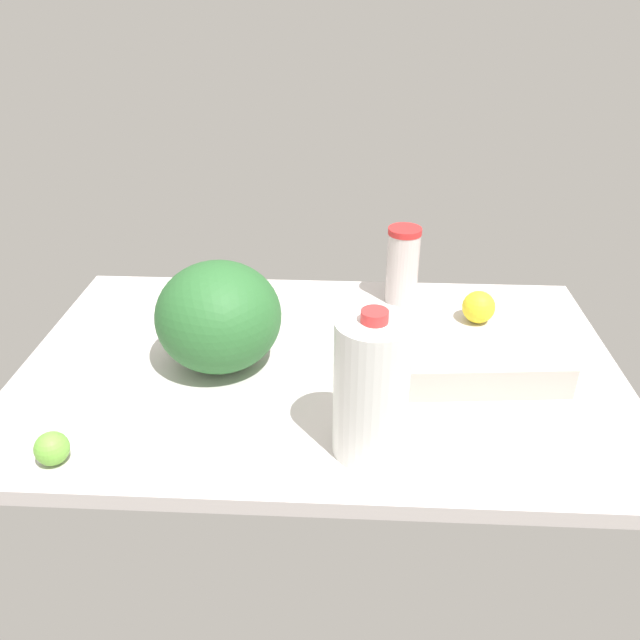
# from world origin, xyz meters

# --- Properties ---
(countertop) EXTENTS (1.20, 0.76, 0.03)m
(countertop) POSITION_xyz_m (0.00, 0.00, 0.01)
(countertop) COLOR silver
(countertop) RESTS_ON ground
(tumbler_cup) EXTENTS (0.08, 0.08, 0.18)m
(tumbler_cup) POSITION_xyz_m (0.18, 0.28, 0.12)
(tumbler_cup) COLOR beige
(tumbler_cup) RESTS_ON countertop
(egg_carton) EXTENTS (0.34, 0.13, 0.06)m
(egg_carton) POSITION_xyz_m (0.31, -0.06, 0.06)
(egg_carton) COLOR beige
(egg_carton) RESTS_ON countertop
(watermelon) EXTENTS (0.24, 0.24, 0.22)m
(watermelon) POSITION_xyz_m (-0.20, -0.01, 0.14)
(watermelon) COLOR #2C6730
(watermelon) RESTS_ON countertop
(milk_jug) EXTENTS (0.12, 0.12, 0.26)m
(milk_jug) POSITION_xyz_m (0.09, -0.25, 0.15)
(milk_jug) COLOR white
(milk_jug) RESTS_ON countertop
(lemon_beside_bowl) EXTENTS (0.07, 0.07, 0.07)m
(lemon_beside_bowl) POSITION_xyz_m (0.35, 0.19, 0.07)
(lemon_beside_bowl) COLOR yellow
(lemon_beside_bowl) RESTS_ON countertop
(lime_near_front) EXTENTS (0.06, 0.06, 0.06)m
(lime_near_front) POSITION_xyz_m (-0.41, -0.31, 0.06)
(lime_near_front) COLOR #6EB63E
(lime_near_front) RESTS_ON countertop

